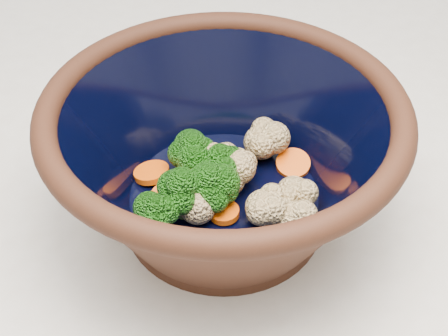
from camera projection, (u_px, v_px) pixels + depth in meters
mixing_bowl at (224, 157)px, 0.53m from camera, size 0.30×0.30×0.13m
vegetable_pile at (217, 178)px, 0.54m from camera, size 0.17×0.13×0.05m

